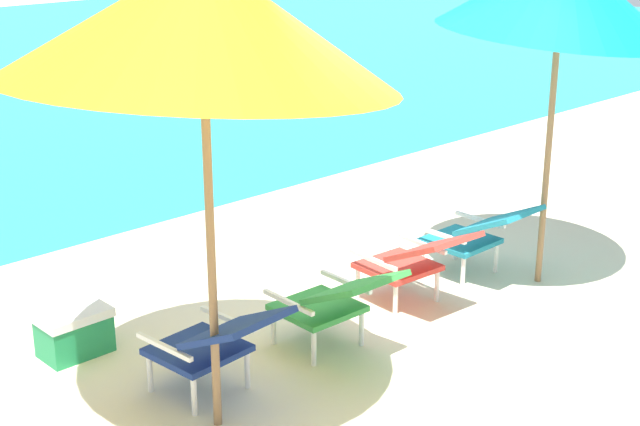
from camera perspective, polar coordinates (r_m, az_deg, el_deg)
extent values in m
plane|color=beige|center=(9.81, -14.36, 0.73)|extent=(40.00, 40.00, 0.00)
cube|color=navy|center=(5.91, -7.49, -8.29)|extent=(0.56, 0.54, 0.04)
cube|color=navy|center=(5.54, -5.10, -7.01)|extent=(0.56, 0.56, 0.27)
cylinder|color=white|center=(6.01, -10.37, -9.60)|extent=(0.04, 0.04, 0.26)
cylinder|color=white|center=(6.25, -7.17, -8.24)|extent=(0.04, 0.04, 0.26)
cylinder|color=white|center=(5.72, -7.71, -11.02)|extent=(0.04, 0.04, 0.26)
cylinder|color=white|center=(5.97, -4.47, -9.51)|extent=(0.04, 0.04, 0.26)
cube|color=white|center=(5.71, -9.52, -8.07)|extent=(0.07, 0.50, 0.03)
cube|color=white|center=(6.01, -5.66, -6.45)|extent=(0.07, 0.50, 0.03)
cube|color=#338E3D|center=(6.42, -0.15, -5.82)|extent=(0.53, 0.52, 0.04)
cube|color=#338E3D|center=(6.06, 2.15, -4.58)|extent=(0.54, 0.53, 0.27)
cylinder|color=white|center=(6.50, -2.85, -6.97)|extent=(0.04, 0.04, 0.26)
cylinder|color=white|center=(6.76, 0.06, -5.89)|extent=(0.04, 0.04, 0.26)
cylinder|color=white|center=(6.21, -0.38, -8.24)|extent=(0.04, 0.04, 0.26)
cylinder|color=white|center=(6.48, 2.56, -7.05)|extent=(0.04, 0.04, 0.26)
cube|color=white|center=(6.21, -1.95, -5.48)|extent=(0.04, 0.50, 0.03)
cube|color=white|center=(6.53, 1.56, -4.22)|extent=(0.04, 0.50, 0.03)
cube|color=red|center=(7.13, 4.78, -3.27)|extent=(0.55, 0.54, 0.04)
cube|color=red|center=(6.79, 6.98, -2.06)|extent=(0.56, 0.55, 0.27)
cylinder|color=white|center=(7.19, 2.31, -4.32)|extent=(0.04, 0.04, 0.26)
cylinder|color=white|center=(7.47, 4.84, -3.46)|extent=(0.04, 0.04, 0.26)
cylinder|color=white|center=(6.91, 4.63, -5.37)|extent=(0.04, 0.04, 0.26)
cylinder|color=white|center=(7.20, 7.17, -4.43)|extent=(0.04, 0.04, 0.26)
cube|color=white|center=(6.92, 3.25, -2.88)|extent=(0.07, 0.50, 0.03)
cube|color=white|center=(7.26, 6.28, -1.90)|extent=(0.07, 0.50, 0.03)
cube|color=teal|center=(7.71, 8.56, -1.69)|extent=(0.53, 0.51, 0.04)
cube|color=teal|center=(7.42, 10.90, -0.45)|extent=(0.53, 0.52, 0.27)
cylinder|color=white|center=(7.72, 6.28, -2.75)|extent=(0.04, 0.04, 0.26)
cylinder|color=white|center=(8.04, 8.29, -1.93)|extent=(0.04, 0.04, 0.26)
cylinder|color=white|center=(7.48, 8.74, -3.59)|extent=(0.04, 0.04, 0.26)
cylinder|color=white|center=(7.81, 10.72, -2.70)|extent=(0.04, 0.04, 0.26)
cube|color=white|center=(7.47, 7.39, -1.32)|extent=(0.04, 0.50, 0.03)
cube|color=white|center=(7.86, 9.77, -0.40)|extent=(0.04, 0.50, 0.03)
cylinder|color=olive|center=(5.21, -6.66, -2.99)|extent=(0.05, 0.05, 2.06)
cone|color=yellow|center=(4.88, -7.26, 11.67)|extent=(2.41, 2.36, 0.85)
cylinder|color=olive|center=(7.44, 13.75, 3.12)|extent=(0.05, 0.05, 2.02)
cube|color=#1E844C|center=(6.58, -14.78, -7.30)|extent=(0.45, 0.30, 0.26)
cube|color=white|center=(6.51, -14.90, -6.04)|extent=(0.47, 0.32, 0.06)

